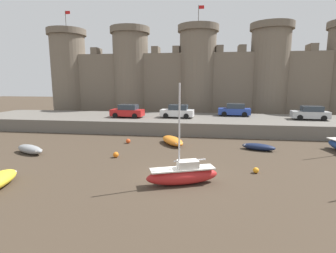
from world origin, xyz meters
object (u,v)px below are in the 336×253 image
sailboat_midflat_left (183,174)px  car_quay_centre_east (128,111)px  rowboat_foreground_centre (30,149)px  mooring_buoy_near_shore (128,141)px  rowboat_near_channel_right (173,141)px  mooring_buoy_near_channel (256,170)px  rowboat_midflat_right (258,147)px  car_quay_west (310,113)px  car_quay_east (177,111)px  mooring_buoy_mid_mud (116,155)px  car_quay_centre_west (235,110)px

sailboat_midflat_left → car_quay_centre_east: (-8.54, 17.10, 1.67)m
rowboat_foreground_centre → mooring_buoy_near_shore: bearing=33.8°
rowboat_near_channel_right → car_quay_centre_east: 10.20m
sailboat_midflat_left → mooring_buoy_near_channel: bearing=29.2°
rowboat_foreground_centre → rowboat_midflat_right: bearing=11.5°
car_quay_west → car_quay_east: same height
car_quay_west → mooring_buoy_near_channel: bearing=-119.6°
mooring_buoy_near_channel → mooring_buoy_near_shore: bearing=147.3°
mooring_buoy_mid_mud → rowboat_midflat_right: bearing=18.8°
rowboat_midflat_right → rowboat_foreground_centre: bearing=-168.5°
mooring_buoy_near_channel → rowboat_foreground_centre: bearing=173.0°
rowboat_near_channel_right → rowboat_foreground_centre: 12.46m
car_quay_centre_east → car_quay_centre_west: bearing=14.2°
mooring_buoy_near_shore → mooring_buoy_mid_mud: mooring_buoy_mid_mud is taller
mooring_buoy_mid_mud → car_quay_centre_east: 12.85m
sailboat_midflat_left → rowboat_midflat_right: sailboat_midflat_left is taller
rowboat_midflat_right → rowboat_near_channel_right: bearing=173.2°
car_quay_centre_east → car_quay_east: 6.30m
rowboat_midflat_right → mooring_buoy_near_shore: (-12.16, 0.84, -0.08)m
mooring_buoy_near_channel → car_quay_centre_east: car_quay_centre_east is taller
rowboat_midflat_right → car_quay_centre_east: 16.84m
car_quay_east → mooring_buoy_near_channel: bearing=-65.5°
rowboat_near_channel_right → mooring_buoy_near_shore: rowboat_near_channel_right is taller
mooring_buoy_near_shore → car_quay_centre_west: size_ratio=0.11×
rowboat_near_channel_right → car_quay_centre_east: bearing=131.8°
rowboat_near_channel_right → car_quay_centre_east: car_quay_centre_east is taller
rowboat_midflat_right → car_quay_west: size_ratio=0.71×
mooring_buoy_near_shore → mooring_buoy_near_channel: bearing=-32.7°
rowboat_near_channel_right → car_quay_centre_west: 12.99m
rowboat_foreground_centre → car_quay_west: car_quay_west is taller
rowboat_foreground_centre → car_quay_centre_west: size_ratio=0.78×
mooring_buoy_near_shore → car_quay_centre_east: car_quay_centre_east is taller
mooring_buoy_near_shore → rowboat_near_channel_right: bearing=1.0°
mooring_buoy_mid_mud → car_quay_centre_west: bearing=55.8°
rowboat_midflat_right → car_quay_centre_east: car_quay_centre_east is taller
mooring_buoy_mid_mud → mooring_buoy_near_shore: bearing=95.3°
rowboat_midflat_right → car_quay_west: 12.37m
rowboat_foreground_centre → car_quay_centre_east: bearing=68.7°
rowboat_midflat_right → mooring_buoy_near_channel: bearing=-102.0°
mooring_buoy_near_shore → car_quay_west: size_ratio=0.11×
car_quay_centre_west → car_quay_east: bearing=-159.0°
rowboat_near_channel_right → rowboat_midflat_right: 7.83m
sailboat_midflat_left → rowboat_near_channel_right: (-1.85, 9.63, -0.20)m
car_quay_centre_east → car_quay_east: size_ratio=1.00×
mooring_buoy_near_channel → car_quay_centre_west: size_ratio=0.09×
mooring_buoy_near_channel → mooring_buoy_mid_mud: (-10.41, 2.13, 0.03)m
rowboat_near_channel_right → mooring_buoy_near_shore: size_ratio=8.51×
sailboat_midflat_left → car_quay_west: size_ratio=1.41×
rowboat_midflat_right → rowboat_foreground_centre: rowboat_foreground_centre is taller
rowboat_near_channel_right → rowboat_foreground_centre: rowboat_near_channel_right is taller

